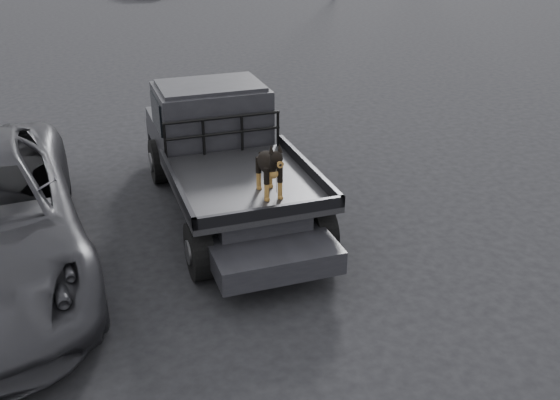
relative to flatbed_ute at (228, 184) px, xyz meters
name	(u,v)px	position (x,y,z in m)	size (l,w,h in m)	color
ground	(319,275)	(0.63, -2.17, -0.46)	(120.00, 120.00, 0.00)	black
flatbed_ute	(228,184)	(0.00, 0.00, 0.00)	(2.00, 5.40, 0.92)	black
ute_cab	(211,110)	(0.00, 0.95, 0.90)	(1.72, 1.30, 0.88)	black
headache_rack	(223,135)	(0.00, 0.20, 0.74)	(1.80, 0.08, 0.55)	black
dog	(269,168)	(0.19, -1.45, 0.83)	(0.32, 0.60, 0.74)	black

